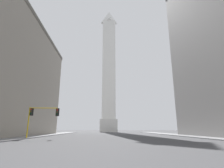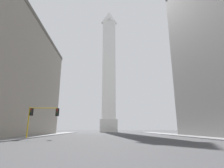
% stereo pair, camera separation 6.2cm
% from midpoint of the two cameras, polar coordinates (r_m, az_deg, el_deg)
% --- Properties ---
extents(sidewalk_left, '(5.00, 100.49, 0.15)m').
position_cam_midpoint_polar(sidewalk_left, '(34.48, -28.73, -15.19)').
color(sidewalk_left, slate).
rests_on(sidewalk_left, ground_plane).
extents(sidewalk_right, '(5.00, 100.49, 0.15)m').
position_cam_midpoint_polar(sidewalk_right, '(36.18, 29.16, -15.02)').
color(sidewalk_right, slate).
rests_on(sidewalk_right, ground_plane).
extents(obelisk, '(8.11, 8.11, 64.98)m').
position_cam_midpoint_polar(obelisk, '(89.75, -1.10, 4.79)').
color(obelisk, silver).
rests_on(obelisk, ground_plane).
extents(traffic_light_mid_left, '(5.04, 0.51, 5.04)m').
position_cam_midpoint_polar(traffic_light_mid_left, '(31.72, -22.61, -9.22)').
color(traffic_light_mid_left, yellow).
rests_on(traffic_light_mid_left, ground_plane).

